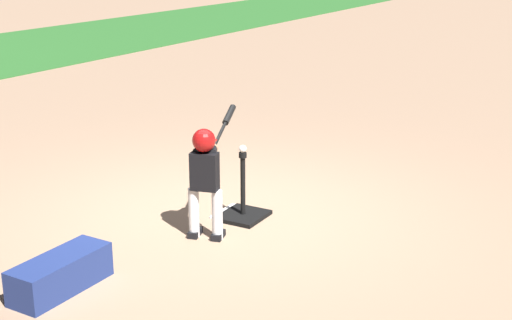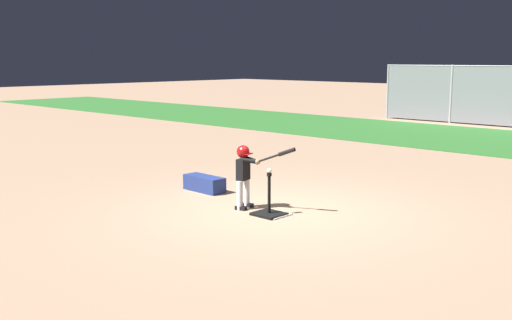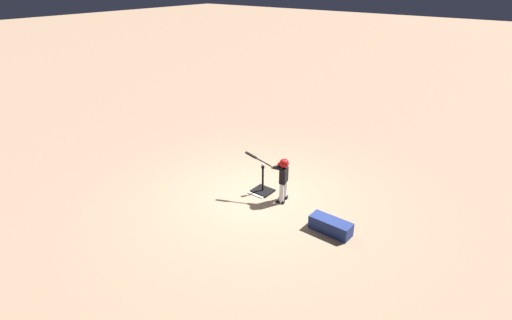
% 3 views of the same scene
% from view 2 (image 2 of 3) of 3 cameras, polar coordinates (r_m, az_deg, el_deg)
% --- Properties ---
extents(ground_plane, '(90.00, 90.00, 0.00)m').
position_cam_2_polar(ground_plane, '(9.50, 2.16, -4.95)').
color(ground_plane, '#93755B').
extents(home_plate, '(0.44, 0.44, 0.02)m').
position_cam_2_polar(home_plate, '(9.30, 1.62, -5.19)').
color(home_plate, white).
rests_on(home_plate, ground_plane).
extents(batting_tee, '(0.46, 0.41, 0.67)m').
position_cam_2_polar(batting_tee, '(9.27, 1.25, -4.78)').
color(batting_tee, black).
rests_on(batting_tee, ground_plane).
extents(batter_child, '(1.00, 0.43, 1.06)m').
position_cam_2_polar(batter_child, '(9.56, -1.01, -0.85)').
color(batter_child, silver).
rests_on(batter_child, ground_plane).
extents(baseball, '(0.07, 0.07, 0.07)m').
position_cam_2_polar(baseball, '(9.13, 1.27, -1.01)').
color(baseball, white).
rests_on(baseball, batting_tee).
extents(bleachers_far_left, '(3.66, 2.23, 0.95)m').
position_cam_2_polar(bleachers_far_left, '(25.63, 17.23, 4.88)').
color(bleachers_far_left, '#ADAFB7').
rests_on(bleachers_far_left, ground_plane).
extents(equipment_bag, '(0.85, 0.34, 0.28)m').
position_cam_2_polar(equipment_bag, '(10.96, -4.94, -2.25)').
color(equipment_bag, navy).
rests_on(equipment_bag, ground_plane).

